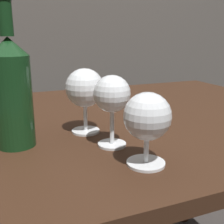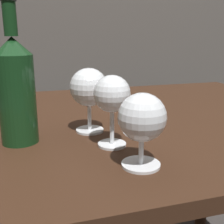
# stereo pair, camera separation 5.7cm
# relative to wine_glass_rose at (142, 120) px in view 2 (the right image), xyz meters

# --- Properties ---
(dining_table) EXTENTS (1.18, 0.85, 0.73)m
(dining_table) POSITION_rel_wine_glass_rose_xyz_m (0.09, 0.30, -0.18)
(dining_table) COLOR #382114
(dining_table) RESTS_ON ground_plane
(wine_glass_rose) EXTENTS (0.08, 0.08, 0.13)m
(wine_glass_rose) POSITION_rel_wine_glass_rose_xyz_m (0.00, 0.00, 0.00)
(wine_glass_rose) COLOR white
(wine_glass_rose) RESTS_ON dining_table
(wine_glass_pinot) EXTENTS (0.07, 0.07, 0.15)m
(wine_glass_pinot) POSITION_rel_wine_glass_rose_xyz_m (-0.02, 0.10, 0.02)
(wine_glass_pinot) COLOR white
(wine_glass_pinot) RESTS_ON dining_table
(wine_glass_cabernet) EXTENTS (0.09, 0.09, 0.15)m
(wine_glass_cabernet) POSITION_rel_wine_glass_rose_xyz_m (-0.05, 0.20, 0.02)
(wine_glass_cabernet) COLOR white
(wine_glass_cabernet) RESTS_ON dining_table
(wine_bottle) EXTENTS (0.08, 0.08, 0.29)m
(wine_bottle) POSITION_rel_wine_glass_rose_xyz_m (-0.20, 0.18, 0.03)
(wine_bottle) COLOR #143819
(wine_bottle) RESTS_ON dining_table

